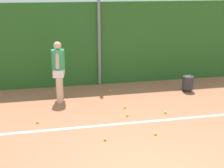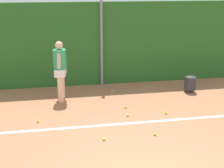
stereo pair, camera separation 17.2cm
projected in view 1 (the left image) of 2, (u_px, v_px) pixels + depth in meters
ground_plane at (127, 138)px, 6.90m from camera, size 31.46×31.46×0.00m
hedge_fence_backdrop at (98, 44)px, 10.24m from camera, size 20.45×0.25×2.77m
fence_post_center at (99, 40)px, 10.03m from camera, size 0.10×0.10×3.08m
court_baseline_paint at (120, 124)px, 7.58m from camera, size 14.94×0.10×0.01m
player_backcourt_far at (59, 68)px, 8.81m from camera, size 0.38×0.74×1.77m
ball_hopper at (188, 83)px, 9.80m from camera, size 0.36×0.36×0.51m
tennis_ball_0 at (105, 139)px, 6.78m from camera, size 0.07×0.07×0.07m
tennis_ball_2 at (125, 107)px, 8.53m from camera, size 0.07×0.07×0.07m
tennis_ball_4 at (165, 112)px, 8.18m from camera, size 0.07×0.07×0.07m
tennis_ball_5 at (127, 115)px, 8.01m from camera, size 0.07×0.07×0.07m
tennis_ball_6 at (155, 134)px, 7.02m from camera, size 0.07×0.07×0.07m
tennis_ball_7 at (37, 122)px, 7.62m from camera, size 0.07×0.07×0.07m
tennis_ball_9 at (110, 91)px, 9.81m from camera, size 0.07×0.07×0.07m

